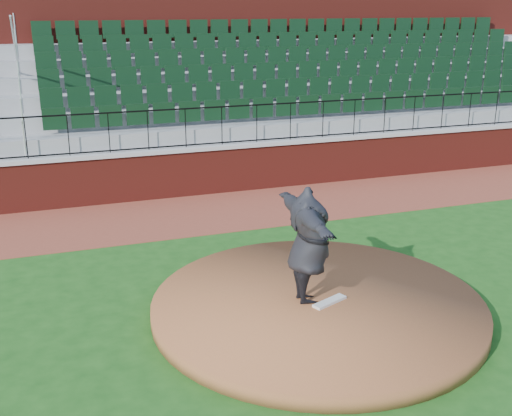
{
  "coord_description": "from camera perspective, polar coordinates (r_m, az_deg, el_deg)",
  "views": [
    {
      "loc": [
        -3.66,
        -8.92,
        4.86
      ],
      "look_at": [
        0.0,
        1.5,
        1.3
      ],
      "focal_mm": 44.51,
      "sensor_mm": 36.0,
      "label": 1
    }
  ],
  "objects": [
    {
      "name": "wall_cap",
      "position": [
        16.73,
        -6.28,
        5.3
      ],
      "size": [
        34.0,
        0.45,
        0.1
      ],
      "primitive_type": "cube",
      "color": "#B7B7B7",
      "rests_on": "field_wall"
    },
    {
      "name": "field_wall",
      "position": [
        16.88,
        -6.2,
        3.15
      ],
      "size": [
        34.0,
        0.35,
        1.2
      ],
      "primitive_type": "cube",
      "color": "maroon",
      "rests_on": "ground"
    },
    {
      "name": "warning_track",
      "position": [
        15.56,
        -4.76,
        -0.38
      ],
      "size": [
        34.0,
        3.2,
        0.01
      ],
      "primitive_type": "cube",
      "color": "brown",
      "rests_on": "ground"
    },
    {
      "name": "wall_railing",
      "position": [
        16.62,
        -6.34,
        7.15
      ],
      "size": [
        34.0,
        0.05,
        1.0
      ],
      "primitive_type": null,
      "color": "black",
      "rests_on": "wall_cap"
    },
    {
      "name": "pitcher",
      "position": [
        10.09,
        4.75,
        -3.34
      ],
      "size": [
        0.88,
        2.43,
        1.94
      ],
      "primitive_type": "imported",
      "rotation": [
        0.0,
        0.0,
        1.47
      ],
      "color": "black",
      "rests_on": "pitchers_mound"
    },
    {
      "name": "pitching_rubber",
      "position": [
        10.43,
        6.63,
        -8.36
      ],
      "size": [
        0.66,
        0.4,
        0.04
      ],
      "primitive_type": "cube",
      "rotation": [
        0.0,
        0.0,
        0.39
      ],
      "color": "silver",
      "rests_on": "pitchers_mound"
    },
    {
      "name": "pitchers_mound",
      "position": [
        10.59,
        5.54,
        -8.78
      ],
      "size": [
        5.43,
        5.43,
        0.25
      ],
      "primitive_type": "cylinder",
      "color": "brown",
      "rests_on": "ground"
    },
    {
      "name": "ground",
      "position": [
        10.8,
        2.67,
        -8.91
      ],
      "size": [
        90.0,
        90.0,
        0.0
      ],
      "primitive_type": "plane",
      "color": "#194D16",
      "rests_on": "ground"
    },
    {
      "name": "seating_stands",
      "position": [
        19.17,
        -8.3,
        10.01
      ],
      "size": [
        34.0,
        5.1,
        4.6
      ],
      "primitive_type": null,
      "color": "gray",
      "rests_on": "ground"
    },
    {
      "name": "concourse_wall",
      "position": [
        21.86,
        -9.84,
        12.08
      ],
      "size": [
        34.0,
        0.5,
        5.5
      ],
      "primitive_type": "cube",
      "color": "maroon",
      "rests_on": "ground"
    }
  ]
}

